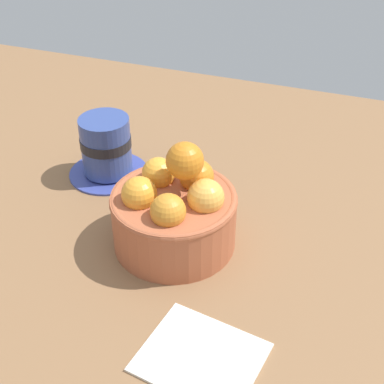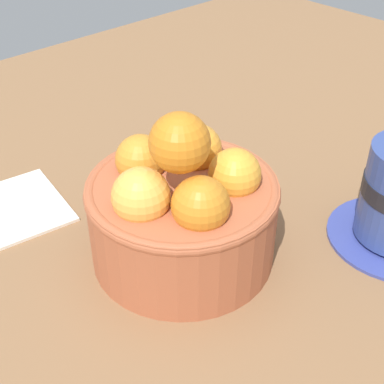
{
  "view_description": "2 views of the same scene",
  "coord_description": "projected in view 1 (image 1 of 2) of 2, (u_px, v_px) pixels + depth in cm",
  "views": [
    {
      "loc": [
        19.69,
        -48.01,
        44.84
      ],
      "look_at": [
        1.9,
        1.03,
        7.41
      ],
      "focal_mm": 51.73,
      "sensor_mm": 36.0,
      "label": 1
    },
    {
      "loc": [
        22.44,
        25.11,
        30.53
      ],
      "look_at": [
        -0.41,
        0.66,
        6.47
      ],
      "focal_mm": 50.61,
      "sensor_mm": 36.0,
      "label": 2
    }
  ],
  "objects": [
    {
      "name": "terracotta_bowl",
      "position": [
        175.0,
        211.0,
        0.65
      ],
      "size": [
        15.04,
        15.04,
        13.73
      ],
      "color": "#AD5938",
      "rests_on": "ground_plane"
    },
    {
      "name": "coffee_cup",
      "position": [
        106.0,
        149.0,
        0.78
      ],
      "size": [
        11.41,
        11.41,
        8.93
      ],
      "color": "#374496",
      "rests_on": "ground_plane"
    },
    {
      "name": "ground_plane",
      "position": [
        175.0,
        256.0,
        0.7
      ],
      "size": [
        131.3,
        98.47,
        4.76
      ],
      "primitive_type": "cube",
      "color": "brown"
    },
    {
      "name": "folded_napkin",
      "position": [
        201.0,
        356.0,
        0.54
      ],
      "size": [
        12.79,
        11.41,
        0.6
      ],
      "primitive_type": "cube",
      "rotation": [
        0.0,
        0.0,
        -0.16
      ],
      "color": "white",
      "rests_on": "ground_plane"
    }
  ]
}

